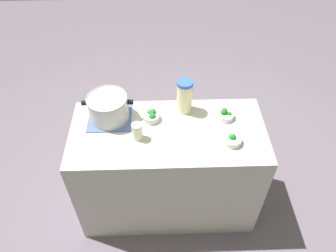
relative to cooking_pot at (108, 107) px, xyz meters
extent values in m
plane|color=slate|center=(0.41, -0.15, -0.99)|extent=(8.00, 8.00, 0.00)
cube|color=beige|center=(0.41, -0.15, -0.55)|extent=(1.36, 0.63, 0.89)
cube|color=#5268A9|center=(0.00, 0.00, -0.10)|extent=(0.30, 0.29, 0.01)
cylinder|color=#B7B7BC|center=(0.00, 0.00, -0.01)|extent=(0.28, 0.28, 0.18)
torus|color=#99999E|center=(0.00, 0.00, 0.08)|extent=(0.28, 0.28, 0.01)
cube|color=black|center=(-0.16, 0.00, 0.04)|extent=(0.04, 0.02, 0.02)
cube|color=black|center=(0.16, 0.00, 0.04)|extent=(0.04, 0.02, 0.02)
cylinder|color=#F6E8A6|center=(0.53, 0.07, 0.01)|extent=(0.11, 0.11, 0.23)
cylinder|color=blue|center=(0.53, 0.07, 0.14)|extent=(0.11, 0.11, 0.02)
ellipsoid|color=yellow|center=(0.55, 0.07, 0.06)|extent=(0.04, 0.04, 0.01)
cylinder|color=beige|center=(0.21, -0.20, -0.04)|extent=(0.07, 0.07, 0.11)
cylinder|color=#B2AD99|center=(0.21, -0.20, 0.02)|extent=(0.07, 0.07, 0.01)
cylinder|color=silver|center=(0.82, -0.03, -0.08)|extent=(0.12, 0.12, 0.04)
ellipsoid|color=#306A2C|center=(0.81, 0.00, -0.06)|extent=(0.04, 0.04, 0.05)
ellipsoid|color=#217620|center=(0.85, -0.03, -0.07)|extent=(0.04, 0.04, 0.04)
ellipsoid|color=#216D1E|center=(0.81, -0.02, -0.06)|extent=(0.05, 0.05, 0.06)
cylinder|color=silver|center=(0.83, -0.26, -0.08)|extent=(0.12, 0.12, 0.04)
ellipsoid|color=#3B6E33|center=(0.83, -0.27, -0.06)|extent=(0.04, 0.04, 0.04)
ellipsoid|color=#228123|center=(0.83, -0.26, -0.06)|extent=(0.05, 0.05, 0.06)
cylinder|color=silver|center=(0.29, -0.03, -0.08)|extent=(0.12, 0.12, 0.05)
ellipsoid|color=#2B6937|center=(0.30, -0.05, -0.06)|extent=(0.05, 0.05, 0.06)
ellipsoid|color=#2C8131|center=(0.31, 0.00, -0.05)|extent=(0.05, 0.05, 0.06)
ellipsoid|color=#30761D|center=(0.29, 0.00, -0.06)|extent=(0.04, 0.04, 0.05)
camera|label=1|loc=(0.36, -1.70, 1.54)|focal=35.27mm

